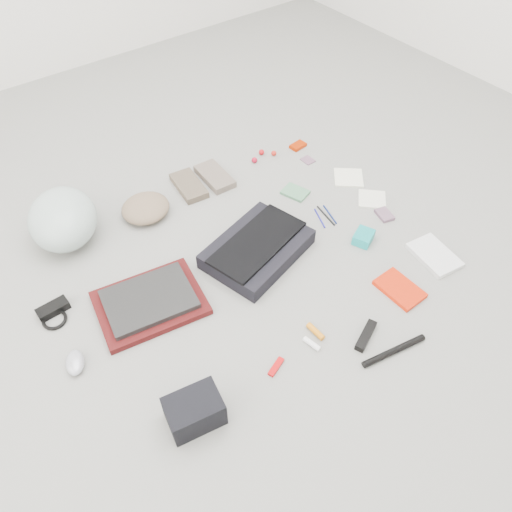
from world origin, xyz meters
TOP-DOWN VIEW (x-y plane):
  - ground_plane at (0.00, 0.00)m, footprint 4.00×4.00m
  - messenger_bag at (0.04, 0.04)m, footprint 0.48×0.39m
  - bag_flap at (0.04, 0.04)m, footprint 0.46×0.29m
  - laptop_sleeve at (-0.44, 0.08)m, footprint 0.43×0.35m
  - laptop at (-0.44, 0.08)m, footprint 0.36×0.29m
  - bike_helmet at (-0.54, 0.61)m, footprint 0.38×0.42m
  - beanie at (-0.21, 0.53)m, footprint 0.25×0.24m
  - mitten_left at (0.04, 0.57)m, footprint 0.13×0.23m
  - mitten_right at (0.17, 0.55)m, footprint 0.12×0.22m
  - power_brick at (-0.74, 0.27)m, footprint 0.12×0.06m
  - cable_coil at (-0.76, 0.22)m, footprint 0.12×0.12m
  - mouse at (-0.77, 0.00)m, footprint 0.09×0.12m
  - camera_bag at (-0.55, -0.41)m, footprint 0.19×0.15m
  - multitool at (-0.23, -0.42)m, footprint 0.08×0.05m
  - toiletry_tube_white at (-0.07, -0.42)m, footprint 0.03×0.07m
  - toiletry_tube_orange at (-0.03, -0.39)m, footprint 0.02×0.08m
  - u_lock at (0.10, -0.52)m, footprint 0.14×0.08m
  - bike_pump at (0.14, -0.62)m, footprint 0.26×0.07m
  - book_red at (0.36, -0.44)m, footprint 0.12×0.18m
  - book_white at (0.61, -0.41)m, footprint 0.16×0.22m
  - notepad at (0.41, 0.24)m, footprint 0.12×0.14m
  - pen_blue at (0.39, 0.04)m, footprint 0.05×0.12m
  - pen_black at (0.42, 0.04)m, footprint 0.03×0.14m
  - pen_navy at (0.44, 0.04)m, footprint 0.04×0.12m
  - accordion_wallet at (0.44, -0.17)m, footprint 0.11×0.10m
  - card_deck at (0.63, -0.12)m, footprint 0.08×0.10m
  - napkin_top at (0.69, 0.17)m, footprint 0.19×0.19m
  - napkin_bottom at (0.66, -0.01)m, footprint 0.17×0.17m
  - lollipop_a at (0.40, 0.54)m, footprint 0.04×0.04m
  - lollipop_b at (0.47, 0.58)m, footprint 0.04×0.04m
  - lollipop_c at (0.51, 0.53)m, footprint 0.03×0.03m
  - altoids_tin at (0.66, 0.51)m, footprint 0.09×0.06m
  - stamp_sheet at (0.62, 0.40)m, footprint 0.05×0.06m

SIDE VIEW (x-z plane):
  - ground_plane at x=0.00m, z-range 0.00..0.00m
  - stamp_sheet at x=0.62m, z-range 0.00..0.00m
  - pen_blue at x=0.39m, z-range 0.00..0.01m
  - napkin_bottom at x=0.66m, z-range 0.00..0.01m
  - pen_navy at x=0.44m, z-range 0.00..0.01m
  - napkin_top at x=0.69m, z-range 0.00..0.01m
  - pen_black at x=0.42m, z-range 0.00..0.01m
  - multitool at x=-0.23m, z-range 0.00..0.01m
  - cable_coil at x=-0.76m, z-range 0.00..0.01m
  - notepad at x=0.41m, z-range 0.00..0.01m
  - card_deck at x=0.63m, z-range 0.00..0.02m
  - altoids_tin at x=0.66m, z-range 0.00..0.02m
  - book_red at x=0.36m, z-range 0.00..0.02m
  - toiletry_tube_white at x=-0.07m, z-range 0.00..0.02m
  - book_white at x=0.61m, z-range 0.00..0.02m
  - toiletry_tube_orange at x=-0.03m, z-range 0.00..0.02m
  - bike_pump at x=0.14m, z-range 0.00..0.02m
  - lollipop_c at x=0.51m, z-range 0.00..0.03m
  - u_lock at x=0.10m, z-range 0.00..0.03m
  - laptop_sleeve at x=-0.44m, z-range 0.00..0.03m
  - lollipop_b at x=0.47m, z-range 0.00..0.03m
  - lollipop_a at x=0.40m, z-range 0.00..0.03m
  - power_brick at x=-0.74m, z-range 0.00..0.03m
  - mitten_left at x=0.04m, z-range 0.00..0.03m
  - mitten_right at x=0.17m, z-range 0.00..0.03m
  - mouse at x=-0.77m, z-range 0.00..0.04m
  - accordion_wallet at x=0.44m, z-range 0.00..0.04m
  - messenger_bag at x=0.04m, z-range 0.00..0.07m
  - beanie at x=-0.21m, z-range 0.00..0.08m
  - laptop at x=-0.44m, z-range 0.03..0.05m
  - camera_bag at x=-0.55m, z-range 0.00..0.11m
  - bag_flap at x=0.04m, z-range 0.07..0.08m
  - bike_helmet at x=-0.54m, z-range 0.00..0.21m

